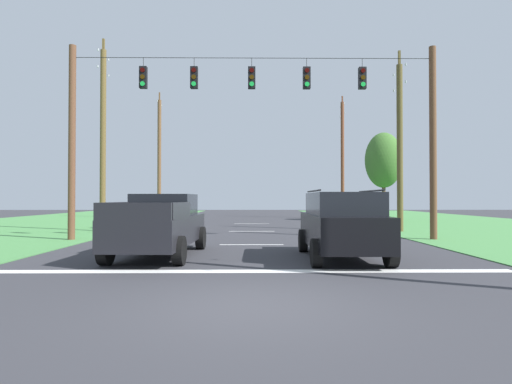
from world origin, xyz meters
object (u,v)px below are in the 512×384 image
Objects in this scene: suv_black at (341,223)px; distant_car_crossing_white at (142,215)px; utility_pole_far_left at (159,158)px; tree_roadside_right at (384,160)px; utility_pole_mid_left at (103,136)px; pickup_truck at (160,225)px; overhead_signal_span at (253,129)px; utility_pole_mid_right at (400,143)px; utility_pole_far_right at (342,157)px.

suv_black reaches higher than distant_car_crossing_white.
utility_pole_far_left is 1.62× the size of tree_roadside_right.
utility_pole_mid_left is at bearing -151.49° from tree_roadside_right.
utility_pole_far_left reaches higher than pickup_truck.
utility_pole_mid_left reaches higher than overhead_signal_span.
pickup_truck is 1.25× the size of distant_car_crossing_white.
suv_black is 15.74m from utility_pole_mid_left.
utility_pole_mid_left reaches higher than utility_pole_mid_right.
utility_pole_mid_left is at bearing 135.87° from suv_black.
utility_pole_mid_left is at bearing -89.16° from utility_pole_far_left.
suv_black is 12.05m from utility_pole_mid_right.
utility_pole_mid_right reaches higher than overhead_signal_span.
tree_roadside_right is at bearing 28.51° from utility_pole_mid_left.
overhead_signal_span is 1.43× the size of utility_pole_far_right.
tree_roadside_right is at bearing 23.30° from distant_car_crossing_white.
tree_roadside_right is (17.24, 7.43, 4.06)m from distant_car_crossing_white.
suv_black is at bearing -117.93° from utility_pole_mid_right.
utility_pole_far_left is at bearing 90.84° from utility_pole_mid_left.
utility_pole_mid_left reaches higher than tree_roadside_right.
utility_pole_mid_left is at bearing -118.30° from distant_car_crossing_white.
utility_pole_far_right reaches higher than suv_black.
utility_pole_far_right is 0.98× the size of utility_pole_far_left.
suv_black is at bearing -66.56° from utility_pole_far_left.
overhead_signal_span is at bearing 114.83° from suv_black.
utility_pole_mid_right is at bearing -43.26° from utility_pole_far_left.
utility_pole_far_right is at bearing 0.28° from utility_pole_far_left.
utility_pole_mid_right is 22.63m from utility_pole_far_left.
utility_pole_far_left reaches higher than tree_roadside_right.
utility_pole_mid_left is (-16.52, -15.14, -0.33)m from utility_pole_far_right.
utility_pole_mid_right reaches higher than distant_car_crossing_white.
overhead_signal_span is at bearing 59.40° from pickup_truck.
pickup_truck is at bearing -120.60° from overhead_signal_span.
tree_roadside_right is (18.94, -4.89, -0.68)m from utility_pole_far_left.
overhead_signal_span is 2.94× the size of pickup_truck.
pickup_truck is at bearing -73.04° from distant_car_crossing_white.
utility_pole_mid_right is at bearing 40.62° from pickup_truck.
utility_pole_mid_right reaches higher than tree_roadside_right.
pickup_truck is 0.49× the size of utility_pole_far_right.
overhead_signal_span is 18.32m from tree_roadside_right.
utility_pole_mid_right is at bearing 62.07° from suv_black.
overhead_signal_span is at bearing -66.96° from utility_pole_far_left.
suv_black is at bearing -54.73° from distant_car_crossing_white.
pickup_truck is 0.77× the size of tree_roadside_right.
tree_roadside_right is (7.83, 20.73, 3.79)m from suv_black.
distant_car_crossing_white is at bearing 106.96° from pickup_truck.
overhead_signal_span is 10.96m from distant_car_crossing_white.
utility_pole_mid_left is 21.31m from tree_roadside_right.
pickup_truck is at bearing 172.51° from suv_black.
distant_car_crossing_white is at bearing 167.83° from utility_pole_mid_right.
tree_roadside_right reaches higher than suv_black.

